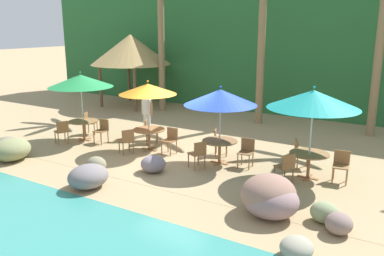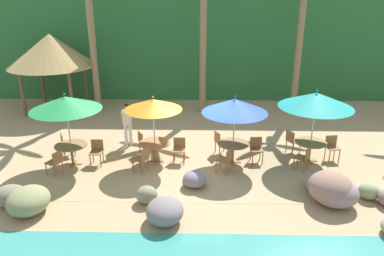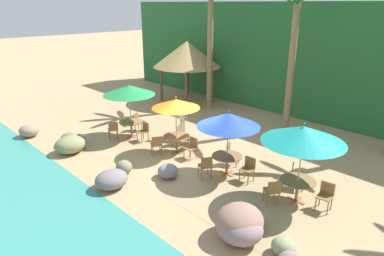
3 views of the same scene
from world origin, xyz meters
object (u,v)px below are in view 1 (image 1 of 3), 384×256
Objects in this scene: umbrella_orange at (148,89)px; dining_table_orange at (149,133)px; palapa_hut at (131,50)px; chair_teal_seaward at (341,164)px; chair_green_inland at (89,121)px; palm_tree_nearest at (160,15)px; chair_orange_inland at (149,129)px; chair_orange_left at (127,140)px; dining_table_blue at (220,144)px; palm_tree_second at (263,21)px; waiter_in_white at (147,111)px; chair_green_left at (62,131)px; chair_green_seaward at (102,129)px; umbrella_green at (81,81)px; chair_teal_left at (286,166)px; chair_blue_inland at (219,140)px; dining_table_green at (83,124)px; chair_orange_seaward at (171,139)px; umbrella_blue at (220,97)px; palm_tree_third at (382,25)px; chair_teal_inland at (300,152)px; umbrella_teal at (313,99)px; chair_blue_seaward at (247,150)px; chair_blue_left at (198,153)px; dining_table_teal at (309,157)px.

umbrella_orange is 1.51m from dining_table_orange.
chair_teal_seaward is at bearing -24.94° from palapa_hut.
palm_tree_nearest is (-0.22, 5.27, 4.16)m from chair_green_inland.
palm_tree_nearest reaches higher than umbrella_orange.
chair_orange_inland and chair_orange_left have the same top height.
dining_table_blue is 10.53m from palapa_hut.
chair_green_inland and chair_teal_seaward have the same top height.
palm_tree_second reaches higher than waiter_in_white.
dining_table_orange is at bearing -7.59° from chair_green_inland.
palm_tree_nearest is (-3.54, 5.72, 4.06)m from dining_table_orange.
chair_green_left is 2.80m from chair_orange_left.
chair_green_seaward is 4.74m from dining_table_blue.
waiter_in_white is at bearing 46.97° from umbrella_green.
chair_blue_inland is at bearing 154.37° from chair_teal_left.
chair_blue_inland is at bearing 11.27° from umbrella_green.
dining_table_green is 1.26× the size of chair_orange_seaward.
palapa_hut is (-2.79, 6.22, 2.34)m from dining_table_green.
umbrella_orange is 0.99× the size of umbrella_blue.
chair_green_seaward is 1.43m from chair_green_left.
chair_green_seaward is at bearing -115.41° from waiter_in_white.
palm_tree_nearest reaches higher than chair_blue_inland.
palm_tree_second is at bearing 55.43° from waiter_in_white.
palm_tree_third is (3.92, 5.26, 3.70)m from chair_blue_inland.
umbrella_orange is at bearing -169.79° from chair_teal_inland.
chair_blue_inland and chair_teal_left have the same top height.
umbrella_teal reaches higher than chair_teal_inland.
dining_table_blue is 0.26× the size of palapa_hut.
chair_blue_seaward is 0.12× the size of palm_tree_nearest.
palm_tree_third is at bearing 90.62° from chair_teal_seaward.
chair_blue_seaward is (3.89, 0.97, 0.00)m from chair_orange_left.
chair_orange_inland is at bearing 22.32° from dining_table_green.
umbrella_blue is 7.27m from palm_tree_third.
chair_teal_left reaches higher than dining_table_orange.
chair_blue_seaward is 1.00× the size of chair_teal_seaward.
palapa_hut reaches higher than umbrella_blue.
palm_tree_nearest is at bearing -178.25° from palm_tree_third.
chair_orange_seaward is at bearing 151.57° from chair_blue_left.
chair_orange_left is 1.00× the size of chair_blue_inland.
chair_green_left is 6.79m from chair_blue_seaward.
chair_green_seaward is 1.73m from chair_orange_inland.
umbrella_teal is 1.95m from chair_teal_inland.
palm_tree_nearest reaches higher than dining_table_green.
umbrella_green is 8.48m from dining_table_teal.
chair_blue_inland is (-0.43, 0.74, -0.10)m from dining_table_blue.
chair_orange_inland and chair_teal_inland have the same top height.
umbrella_teal is 7.00m from palm_tree_second.
palm_tree_third reaches higher than chair_teal_seaward.
umbrella_blue is (2.73, 0.01, 1.48)m from dining_table_orange.
chair_teal_left is (7.06, -0.39, 0.00)m from chair_green_seaward.
chair_teal_seaward and chair_teal_inland have the same top height.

